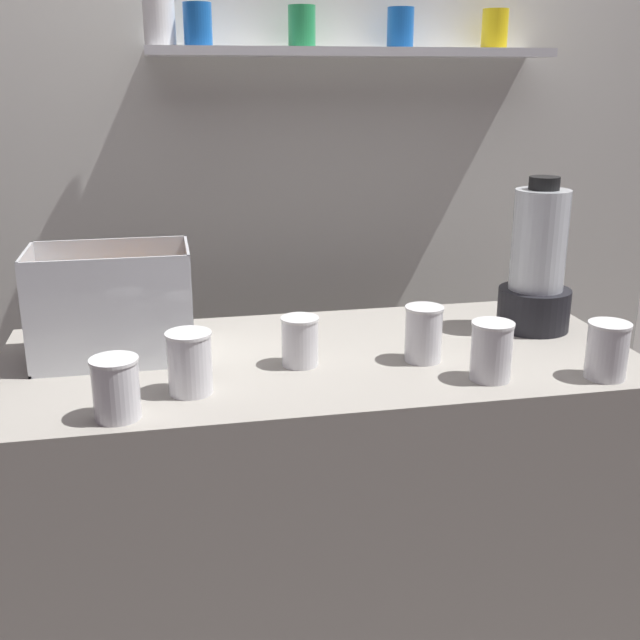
{
  "coord_description": "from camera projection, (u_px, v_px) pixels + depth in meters",
  "views": [
    {
      "loc": [
        -0.32,
        -1.58,
        1.49
      ],
      "look_at": [
        0.0,
        0.0,
        0.98
      ],
      "focal_mm": 43.38,
      "sensor_mm": 36.0,
      "label": 1
    }
  ],
  "objects": [
    {
      "name": "juice_cup_mango_left",
      "position": [
        190.0,
        366.0,
        1.5
      ],
      "size": [
        0.09,
        0.09,
        0.12
      ],
      "color": "white",
      "rests_on": "counter"
    },
    {
      "name": "back_wall_unit",
      "position": [
        271.0,
        156.0,
        2.33
      ],
      "size": [
        2.6,
        0.24,
        2.5
      ],
      "color": "silver",
      "rests_on": "ground_plane"
    },
    {
      "name": "juice_cup_orange_middle",
      "position": [
        300.0,
        344.0,
        1.64
      ],
      "size": [
        0.08,
        0.08,
        0.11
      ],
      "color": "white",
      "rests_on": "counter"
    },
    {
      "name": "juice_cup_carrot_rightmost",
      "position": [
        607.0,
        354.0,
        1.57
      ],
      "size": [
        0.09,
        0.09,
        0.12
      ],
      "color": "white",
      "rests_on": "counter"
    },
    {
      "name": "carrot_display_bin",
      "position": [
        117.0,
        323.0,
        1.69
      ],
      "size": [
        0.34,
        0.21,
        0.24
      ],
      "color": "white",
      "rests_on": "counter"
    },
    {
      "name": "juice_cup_pomegranate_far_left",
      "position": [
        116.0,
        392.0,
        1.39
      ],
      "size": [
        0.09,
        0.09,
        0.11
      ],
      "color": "white",
      "rests_on": "counter"
    },
    {
      "name": "juice_cup_mango_far_right",
      "position": [
        491.0,
        353.0,
        1.56
      ],
      "size": [
        0.09,
        0.09,
        0.12
      ],
      "color": "white",
      "rests_on": "counter"
    },
    {
      "name": "blender_pitcher",
      "position": [
        537.0,
        269.0,
        1.85
      ],
      "size": [
        0.17,
        0.17,
        0.37
      ],
      "color": "black",
      "rests_on": "counter"
    },
    {
      "name": "juice_cup_mango_right",
      "position": [
        423.0,
        337.0,
        1.67
      ],
      "size": [
        0.08,
        0.08,
        0.12
      ],
      "color": "white",
      "rests_on": "counter"
    },
    {
      "name": "counter",
      "position": [
        320.0,
        530.0,
        1.86
      ],
      "size": [
        1.4,
        0.64,
        0.9
      ],
      "primitive_type": "cube",
      "color": "#9E998E",
      "rests_on": "ground_plane"
    }
  ]
}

